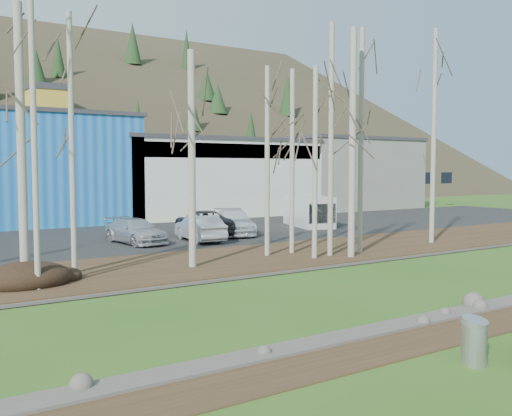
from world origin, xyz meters
TOP-DOWN VIEW (x-y plane):
  - dirt_strip at (0.00, 2.10)m, footprint 80.00×1.80m
  - near_bank_rocks at (0.00, 3.10)m, footprint 80.00×0.80m
  - river at (0.00, 7.20)m, footprint 80.00×8.00m
  - far_bank_rocks at (0.00, 11.30)m, footprint 80.00×0.80m
  - far_bank at (0.00, 14.50)m, footprint 80.00×7.00m
  - parking_lot at (0.00, 25.00)m, footprint 80.00×14.00m
  - building_white at (12.00, 38.98)m, footprint 18.36×12.24m
  - building_grey at (28.00, 39.00)m, footprint 14.28×12.24m
  - litter_bin at (-1.90, 0.22)m, footprint 0.55×0.55m
  - seagull at (-0.47, 1.03)m, footprint 0.38×0.19m
  - dirt_mound at (-8.34, 13.41)m, footprint 3.10×2.19m
  - birch_1 at (-6.51, 13.99)m, footprint 0.20×0.20m
  - birch_2 at (-8.33, 13.58)m, footprint 0.30×0.30m
  - birch_3 at (-8.13, 12.50)m, footprint 0.20×0.20m
  - birch_4 at (-1.82, 13.63)m, footprint 0.30×0.30m
  - birch_5 at (2.46, 14.48)m, footprint 0.23×0.23m
  - birch_6 at (3.82, 12.68)m, footprint 0.23×0.23m
  - birch_7 at (5.47, 12.07)m, footprint 0.31×0.31m
  - birch_8 at (6.75, 12.86)m, footprint 0.24×0.24m
  - birch_9 at (12.56, 13.40)m, footprint 0.26×0.26m
  - birch_10 at (3.89, 14.48)m, footprint 0.23×0.23m
  - birch_11 at (4.88, 12.86)m, footprint 0.24×0.24m
  - car_2 at (-1.07, 21.94)m, footprint 2.47×4.80m
  - car_3 at (-0.75, 22.62)m, footprint 1.68×3.97m
  - car_4 at (2.24, 20.79)m, footprint 1.96×4.49m
  - car_5 at (3.66, 23.11)m, footprint 3.60×5.87m
  - car_6 at (5.53, 22.64)m, footprint 3.88×5.60m
  - van_white at (12.40, 23.84)m, footprint 3.26×5.19m

SIDE VIEW (x-z plane):
  - near_bank_rocks at x=0.00m, z-range -0.25..0.25m
  - river at x=0.00m, z-range -0.45..0.45m
  - far_bank_rocks at x=0.00m, z-range -0.23..0.23m
  - dirt_strip at x=0.00m, z-range 0.00..0.03m
  - parking_lot at x=0.00m, z-range 0.00..0.14m
  - far_bank at x=0.00m, z-range 0.00..0.15m
  - seagull at x=-0.47m, z-range 0.01..0.29m
  - dirt_mound at x=-8.34m, z-range 0.15..0.76m
  - litter_bin at x=-1.90m, z-range 0.00..0.92m
  - car_2 at x=-1.07m, z-range 0.14..1.47m
  - car_3 at x=-0.75m, z-range 0.14..1.48m
  - car_4 at x=2.24m, z-range 0.14..1.58m
  - car_6 at x=5.53m, z-range 0.14..1.65m
  - car_5 at x=3.66m, z-range 0.14..1.66m
  - van_white at x=12.40m, z-range 0.14..2.25m
  - building_white at x=12.00m, z-range 0.01..6.81m
  - building_grey at x=28.00m, z-range 0.01..7.31m
  - birch_6 at x=3.82m, z-range 0.15..8.71m
  - birch_5 at x=2.46m, z-range 0.15..8.82m
  - birch_10 at x=3.89m, z-range 0.15..8.82m
  - birch_4 at x=-1.82m, z-range 0.15..8.92m
  - birch_2 at x=-8.33m, z-range 0.15..9.78m
  - birch_1 at x=-6.51m, z-range 0.15..9.82m
  - birch_7 at x=5.47m, z-range 0.15..10.46m
  - birch_8 at x=6.75m, z-range 0.15..10.76m
  - birch_11 at x=4.88m, z-range 0.15..10.76m
  - birch_9 at x=12.56m, z-range 0.15..11.59m
  - birch_3 at x=-8.13m, z-range 0.15..11.89m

